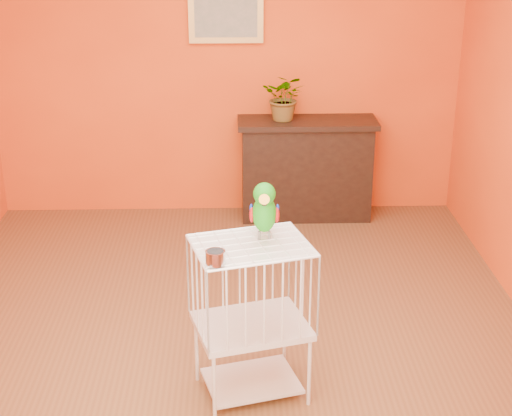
{
  "coord_description": "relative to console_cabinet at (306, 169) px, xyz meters",
  "views": [
    {
      "loc": [
        0.05,
        -4.38,
        2.66
      ],
      "look_at": [
        0.17,
        -0.55,
        1.12
      ],
      "focal_mm": 55.0,
      "sensor_mm": 36.0,
      "label": 1
    }
  ],
  "objects": [
    {
      "name": "ground",
      "position": [
        -0.68,
        -2.04,
        -0.44
      ],
      "size": [
        4.5,
        4.5,
        0.0
      ],
      "primitive_type": "plane",
      "color": "brown",
      "rests_on": "ground"
    },
    {
      "name": "room_shell",
      "position": [
        -0.68,
        -2.04,
        1.14
      ],
      "size": [
        4.5,
        4.5,
        4.5
      ],
      "color": "#EB5216",
      "rests_on": "ground"
    },
    {
      "name": "console_cabinet",
      "position": [
        0.0,
        0.0,
        0.0
      ],
      "size": [
        1.18,
        0.43,
        0.88
      ],
      "color": "black",
      "rests_on": "ground"
    },
    {
      "name": "potted_plant",
      "position": [
        -0.19,
        -0.01,
        0.59
      ],
      "size": [
        0.45,
        0.48,
        0.31
      ],
      "primitive_type": "imported",
      "rotation": [
        0.0,
        0.0,
        -0.28
      ],
      "color": "#26722D",
      "rests_on": "console_cabinet"
    },
    {
      "name": "framed_picture",
      "position": [
        -0.68,
        0.18,
        1.31
      ],
      "size": [
        0.62,
        0.04,
        0.5
      ],
      "color": "#BF8E44",
      "rests_on": "room_shell"
    },
    {
      "name": "birdcage",
      "position": [
        -0.54,
        -2.64,
        0.04
      ],
      "size": [
        0.7,
        0.61,
        0.93
      ],
      "rotation": [
        0.0,
        0.0,
        0.27
      ],
      "color": "silver",
      "rests_on": "ground"
    },
    {
      "name": "feed_cup",
      "position": [
        -0.73,
        -2.87,
        0.53
      ],
      "size": [
        0.1,
        0.1,
        0.07
      ],
      "primitive_type": "cylinder",
      "color": "silver",
      "rests_on": "birdcage"
    },
    {
      "name": "parrot",
      "position": [
        -0.47,
        -2.57,
        0.66
      ],
      "size": [
        0.16,
        0.3,
        0.34
      ],
      "rotation": [
        0.0,
        0.0,
        -0.05
      ],
      "color": "#59544C",
      "rests_on": "birdcage"
    }
  ]
}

